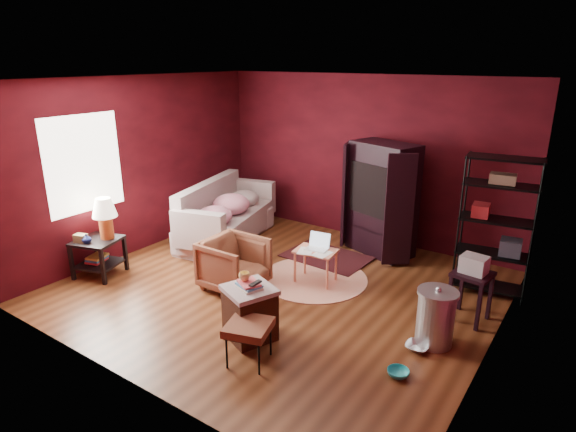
{
  "coord_description": "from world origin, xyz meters",
  "views": [
    {
      "loc": [
        3.52,
        -4.91,
        3.06
      ],
      "look_at": [
        0.0,
        0.2,
        1.0
      ],
      "focal_mm": 30.0,
      "sensor_mm": 36.0,
      "label": 1
    }
  ],
  "objects_px": {
    "side_table": "(101,230)",
    "sofa": "(225,219)",
    "armchair": "(234,262)",
    "tv_armoire": "(381,197)",
    "laptop_desk": "(316,253)",
    "hamper": "(250,312)",
    "wire_shelving": "(498,221)"
  },
  "relations": [
    {
      "from": "hamper",
      "to": "wire_shelving",
      "type": "relative_size",
      "value": 0.38
    },
    {
      "from": "laptop_desk",
      "to": "wire_shelving",
      "type": "bearing_deg",
      "value": 19.35
    },
    {
      "from": "tv_armoire",
      "to": "laptop_desk",
      "type": "bearing_deg",
      "value": -81.85
    },
    {
      "from": "hamper",
      "to": "wire_shelving",
      "type": "distance_m",
      "value": 3.42
    },
    {
      "from": "laptop_desk",
      "to": "tv_armoire",
      "type": "xyz_separation_m",
      "value": [
        0.27,
        1.53,
        0.5
      ]
    },
    {
      "from": "side_table",
      "to": "sofa",
      "type": "bearing_deg",
      "value": 74.5
    },
    {
      "from": "sofa",
      "to": "tv_armoire",
      "type": "distance_m",
      "value": 2.67
    },
    {
      "from": "side_table",
      "to": "tv_armoire",
      "type": "bearing_deg",
      "value": 45.94
    },
    {
      "from": "armchair",
      "to": "laptop_desk",
      "type": "xyz_separation_m",
      "value": [
        0.82,
        0.8,
        0.04
      ]
    },
    {
      "from": "laptop_desk",
      "to": "tv_armoire",
      "type": "bearing_deg",
      "value": 72.94
    },
    {
      "from": "tv_armoire",
      "to": "sofa",
      "type": "bearing_deg",
      "value": -138.48
    },
    {
      "from": "sofa",
      "to": "armchair",
      "type": "distance_m",
      "value": 1.84
    },
    {
      "from": "tv_armoire",
      "to": "armchair",
      "type": "bearing_deg",
      "value": -97.0
    },
    {
      "from": "armchair",
      "to": "hamper",
      "type": "bearing_deg",
      "value": -132.1
    },
    {
      "from": "hamper",
      "to": "laptop_desk",
      "type": "relative_size",
      "value": 1.02
    },
    {
      "from": "sofa",
      "to": "armchair",
      "type": "bearing_deg",
      "value": -141.64
    },
    {
      "from": "laptop_desk",
      "to": "side_table",
      "type": "bearing_deg",
      "value": -157.37
    },
    {
      "from": "hamper",
      "to": "wire_shelving",
      "type": "xyz_separation_m",
      "value": [
        1.98,
        2.7,
        0.7
      ]
    },
    {
      "from": "wire_shelving",
      "to": "sofa",
      "type": "bearing_deg",
      "value": -179.49
    },
    {
      "from": "side_table",
      "to": "wire_shelving",
      "type": "height_order",
      "value": "wire_shelving"
    },
    {
      "from": "sofa",
      "to": "tv_armoire",
      "type": "xyz_separation_m",
      "value": [
        2.4,
        1.04,
        0.55
      ]
    },
    {
      "from": "armchair",
      "to": "tv_armoire",
      "type": "bearing_deg",
      "value": -25.69
    },
    {
      "from": "side_table",
      "to": "hamper",
      "type": "height_order",
      "value": "side_table"
    },
    {
      "from": "armchair",
      "to": "tv_armoire",
      "type": "relative_size",
      "value": 0.44
    },
    {
      "from": "sofa",
      "to": "side_table",
      "type": "xyz_separation_m",
      "value": [
        -0.56,
        -2.02,
        0.3
      ]
    },
    {
      "from": "armchair",
      "to": "tv_armoire",
      "type": "distance_m",
      "value": 2.63
    },
    {
      "from": "sofa",
      "to": "hamper",
      "type": "relative_size",
      "value": 2.79
    },
    {
      "from": "armchair",
      "to": "wire_shelving",
      "type": "distance_m",
      "value": 3.53
    },
    {
      "from": "armchair",
      "to": "hamper",
      "type": "xyz_separation_m",
      "value": [
        0.96,
        -0.85,
        -0.07
      ]
    },
    {
      "from": "armchair",
      "to": "laptop_desk",
      "type": "distance_m",
      "value": 1.15
    },
    {
      "from": "sofa",
      "to": "wire_shelving",
      "type": "height_order",
      "value": "wire_shelving"
    },
    {
      "from": "side_table",
      "to": "laptop_desk",
      "type": "xyz_separation_m",
      "value": [
        2.69,
        1.53,
        -0.26
      ]
    }
  ]
}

